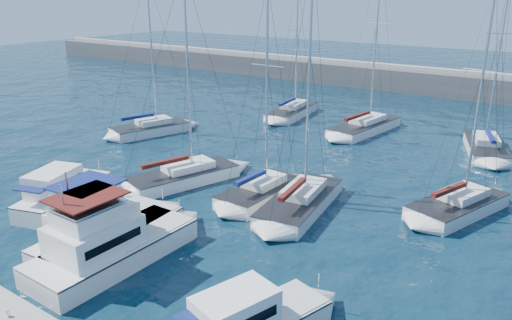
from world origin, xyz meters
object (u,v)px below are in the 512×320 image
Objects in this scene: sailboat_back_b at (365,127)px; sailboat_back_c at (486,147)px; sailboat_mid_d at (300,201)px; sailboat_mid_e at (458,205)px; sailboat_mid_b at (183,176)px; motor_yacht_stbd_inner at (107,245)px; sailboat_back_a at (292,111)px; motor_yacht_port_outer at (62,193)px; sailboat_mid_a at (150,129)px; motor_yacht_port_inner at (104,231)px; sailboat_mid_c at (261,192)px.

sailboat_back_b reaches higher than sailboat_back_c.
sailboat_back_b is at bearing 93.04° from sailboat_mid_d.
sailboat_mid_b is at bearing -142.54° from sailboat_mid_e.
motor_yacht_stbd_inner is 32.30m from sailboat_back_b.
sailboat_back_a is 9.71m from sailboat_back_b.
sailboat_mid_a is (-8.22, 16.01, -0.40)m from motor_yacht_port_outer.
sailboat_back_b reaches higher than sailboat_mid_d.
sailboat_mid_e is at bearing 22.99° from sailboat_mid_d.
sailboat_back_c reaches higher than sailboat_back_a.
sailboat_back_a reaches higher than sailboat_mid_e.
sailboat_mid_e is at bearing 42.60° from motor_yacht_port_inner.
sailboat_mid_d is at bearing -70.68° from sailboat_back_b.
sailboat_back_c is (17.36, 20.64, 0.02)m from sailboat_mid_b.
motor_yacht_stbd_inner is 34.95m from sailboat_back_a.
sailboat_back_a is at bearing 117.79° from sailboat_mid_b.
sailboat_back_a is at bearing 113.73° from sailboat_mid_d.
sailboat_mid_c is at bearing 82.31° from motor_yacht_stbd_inner.
sailboat_mid_c is at bearing 174.42° from sailboat_mid_d.
sailboat_mid_c is 13.09m from sailboat_mid_e.
motor_yacht_port_inner is 0.59× the size of sailboat_mid_e.
sailboat_mid_e reaches higher than motor_yacht_stbd_inner.
sailboat_mid_d is 10.28m from sailboat_mid_e.
motor_yacht_port_inner is 33.65m from sailboat_back_a.
sailboat_back_a is (-8.75, 33.84, -0.61)m from motor_yacht_stbd_inner.
sailboat_mid_b is at bearing -86.78° from sailboat_back_a.
motor_yacht_port_inner is 0.55× the size of sailboat_mid_a.
sailboat_back_c reaches higher than motor_yacht_stbd_inner.
sailboat_mid_d is at bearing 15.90° from motor_yacht_port_outer.
motor_yacht_port_outer is at bearing 160.24° from motor_yacht_stbd_inner.
sailboat_back_c is (29.30, 12.51, 0.01)m from sailboat_mid_a.
sailboat_back_b is at bearing 93.05° from sailboat_mid_b.
sailboat_mid_a is 1.00× the size of sailboat_mid_b.
sailboat_mid_c is 22.61m from sailboat_back_c.
sailboat_back_b reaches higher than sailboat_mid_b.
motor_yacht_stbd_inner is 0.63× the size of sailboat_mid_c.
sailboat_back_a is 0.92× the size of sailboat_back_c.
sailboat_back_b is at bearing 95.23° from sailboat_mid_c.
motor_yacht_port_outer is 30.63m from sailboat_back_a.
sailboat_mid_b is 0.94× the size of sailboat_back_c.
sailboat_mid_d is 1.00× the size of sailboat_back_c.
sailboat_mid_d is (4.89, 12.00, -0.60)m from motor_yacht_stbd_inner.
sailboat_back_b is (-12.83, 14.96, 0.00)m from sailboat_mid_e.
sailboat_mid_c is (3.25, 10.87, -0.59)m from motor_yacht_port_inner.
sailboat_mid_d is (21.62, -7.22, -0.01)m from sailboat_mid_a.
motor_yacht_port_inner is at bearing -53.84° from sailboat_mid_b.
sailboat_mid_e is (22.19, 14.12, -0.41)m from motor_yacht_port_outer.
motor_yacht_port_inner is 10.65m from sailboat_mid_b.
sailboat_mid_d is (3.10, 0.14, -0.01)m from sailboat_mid_c.
sailboat_mid_a is 0.91× the size of sailboat_back_b.
motor_yacht_stbd_inner is at bearing -83.45° from sailboat_back_b.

